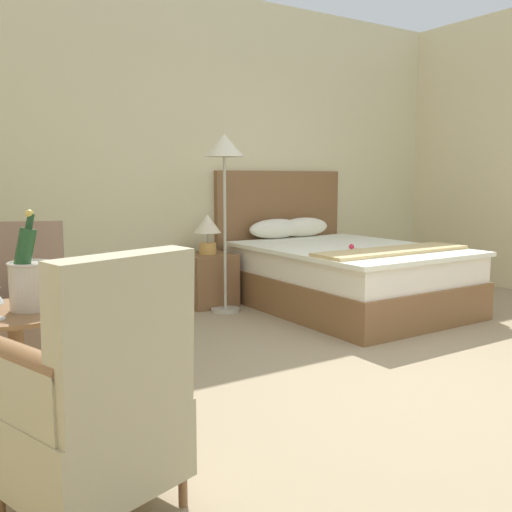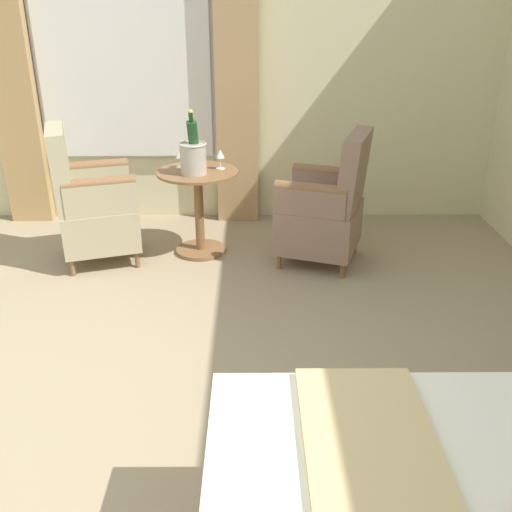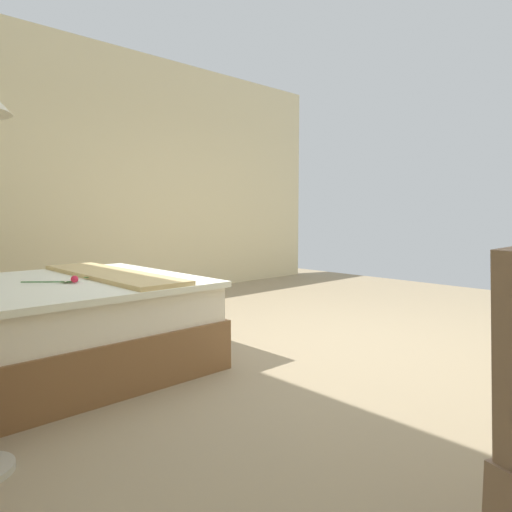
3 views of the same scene
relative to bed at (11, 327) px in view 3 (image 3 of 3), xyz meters
name	(u,v)px [view 3 (image 3 of 3)]	position (x,y,z in m)	size (l,w,h in m)	color
ground_plane	(329,347)	(-0.95, -2.10, -0.35)	(7.89, 7.89, 0.00)	#9C8A6B
wall_far_side	(130,176)	(2.31, -2.10, 1.23)	(0.12, 6.49, 3.16)	beige
bed	(11,327)	(0.00, 0.00, 0.00)	(1.66, 2.28, 1.36)	brown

